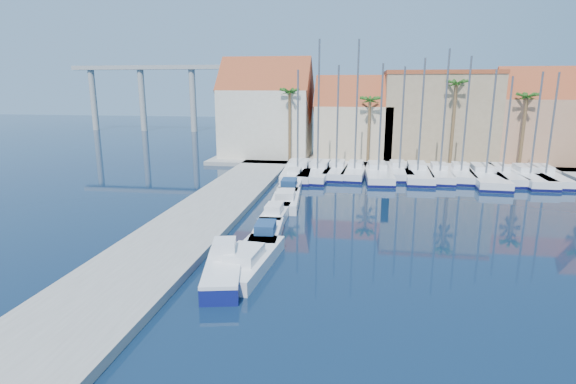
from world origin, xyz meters
name	(u,v)px	position (x,y,z in m)	size (l,w,h in m)	color
ground	(275,356)	(0.00, 0.00, 0.00)	(260.00, 260.00, 0.00)	black
quay_west	(185,230)	(-9.00, 13.50, 0.25)	(6.00, 77.00, 0.50)	gray
shore_north	(411,159)	(10.00, 48.00, 0.25)	(54.00, 16.00, 0.50)	gray
fishing_boat	(223,269)	(-3.99, 6.34, 0.64)	(2.98, 5.80, 1.94)	navy
motorboat_west_0	(248,260)	(-3.08, 8.12, 0.51)	(2.95, 7.36, 1.40)	white
motorboat_west_1	(266,233)	(-3.03, 12.90, 0.51)	(2.21, 5.70, 1.40)	white
motorboat_west_2	(275,214)	(-3.31, 17.59, 0.51)	(1.69, 5.26, 1.40)	white
motorboat_west_3	(286,199)	(-3.26, 22.21, 0.51)	(2.81, 7.11, 1.40)	white
motorboat_west_4	(290,187)	(-3.67, 27.04, 0.51)	(2.23, 6.25, 1.40)	white
motorboat_west_5	(295,176)	(-3.96, 32.78, 0.51)	(2.02, 6.04, 1.40)	white
motorboat_west_6	(304,167)	(-3.58, 38.15, 0.51)	(2.59, 6.85, 1.40)	white
sailboat_0	(298,171)	(-3.97, 35.31, 0.56)	(3.77, 11.90, 11.78)	white
sailboat_1	(318,171)	(-1.63, 35.40, 0.59)	(3.77, 11.48, 14.93)	white
sailboat_2	(337,170)	(0.41, 36.10, 0.60)	(2.79, 8.99, 12.30)	white
sailboat_3	(355,171)	(2.51, 36.05, 0.65)	(3.09, 9.04, 14.95)	white
sailboat_4	(378,173)	(5.04, 35.45, 0.57)	(3.29, 10.81, 12.41)	white
sailboat_5	(399,171)	(7.44, 36.91, 0.60)	(2.77, 8.74, 12.14)	white
sailboat_6	(417,173)	(9.41, 36.15, 0.58)	(3.16, 10.82, 12.96)	white
sailboat_7	(439,173)	(11.80, 36.01, 0.63)	(2.81, 9.07, 13.86)	white
sailboat_8	(460,173)	(14.14, 36.53, 0.61)	(2.98, 9.05, 13.14)	white
sailboat_9	(484,176)	(16.45, 35.64, 0.55)	(3.85, 12.20, 11.72)	white
sailboat_10	(500,175)	(18.31, 36.49, 0.57)	(3.34, 9.89, 11.07)	white
sailboat_11	(528,176)	(21.03, 36.07, 0.57)	(2.82, 10.54, 11.51)	white
sailboat_12	(543,176)	(22.73, 36.45, 0.57)	(2.89, 10.21, 11.47)	white
building_0	(267,112)	(-10.00, 47.00, 6.52)	(12.30, 9.00, 13.50)	beige
building_1	(354,122)	(2.00, 47.00, 5.30)	(10.30, 8.00, 11.00)	#CDB590
building_2	(437,115)	(13.00, 48.00, 6.26)	(14.20, 10.20, 11.50)	#9A805E
building_3	(536,120)	(25.00, 47.00, 5.86)	(10.30, 8.00, 12.00)	tan
palm_0	(290,94)	(-6.00, 42.00, 9.08)	(2.60, 2.60, 10.15)	brown
palm_1	(370,102)	(4.00, 42.00, 8.14)	(2.60, 2.60, 9.15)	brown
palm_2	(456,86)	(14.00, 42.00, 10.02)	(2.60, 2.60, 11.15)	brown
palm_3	(527,99)	(22.00, 42.00, 8.61)	(2.60, 2.60, 9.65)	brown
viaduct	(170,85)	(-39.07, 82.00, 10.25)	(48.00, 2.20, 14.45)	#9E9E99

